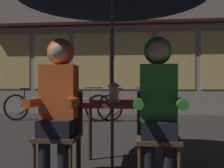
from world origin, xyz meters
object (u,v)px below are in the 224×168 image
Objects in this scene: lantern at (114,92)px; person_left_hooded at (58,94)px; bicycle_nearest at (36,107)px; bicycle_second at (77,107)px; person_right_hooded at (158,95)px; chair_left at (60,130)px; chair_right at (158,132)px; bicycle_third at (130,108)px; cafe_table at (112,111)px.

lantern is 0.17× the size of person_left_hooded.
bicycle_second is at bearing -3.40° from bicycle_nearest.
lantern reaches higher than bicycle_second.
person_left_hooded is (-0.51, -0.31, -0.01)m from lantern.
person_right_hooded is (0.45, -0.31, -0.01)m from lantern.
bicycle_nearest is at bearing 115.48° from chair_left.
chair_left is 1.03m from person_right_hooded.
person_left_hooded is at bearing -90.00° from chair_left.
bicycle_second is (-0.75, 3.84, -0.50)m from person_left_hooded.
chair_right is at bearing 0.00° from chair_left.
bicycle_second is (1.08, -0.06, 0.00)m from bicycle_nearest.
person_left_hooded reaches higher than bicycle_second.
bicycle_second is 1.00× the size of bicycle_third.
person_left_hooded is 0.85× the size of bicycle_second.
chair_right reaches higher than bicycle_third.
chair_right is 0.52× the size of bicycle_third.
chair_left is at bearing -64.52° from bicycle_nearest.
lantern is 0.64m from chair_right.
person_left_hooded is 3.98m from bicycle_third.
chair_left reaches higher than cafe_table.
person_right_hooded is (0.00, -0.06, 0.36)m from chair_right.
bicycle_third is (-0.45, 3.91, -0.50)m from person_right_hooded.
lantern is 0.55m from person_right_hooded.
lantern reaches higher than bicycle_third.
bicycle_second is (-1.71, 3.78, -0.14)m from chair_right.
bicycle_nearest is at bearing -179.70° from bicycle_third.
chair_right is at bearing -83.39° from bicycle_third.
bicycle_second and bicycle_third have the same top height.
chair_left is 0.62× the size of person_left_hooded.
bicycle_second reaches higher than cafe_table.
chair_left is at bearing 180.00° from chair_right.
lantern is at bearing -70.30° from bicycle_second.
cafe_table is 0.67m from person_left_hooded.
chair_left is 3.86m from bicycle_second.
person_right_hooded is at bearing -90.00° from chair_right.
person_left_hooded is at bearing -148.33° from lantern.
lantern reaches higher than chair_left.
person_left_hooded is 4.34m from bicycle_nearest.
bicycle_third is (1.26, 0.08, 0.00)m from bicycle_second.
person_right_hooded is (0.96, -0.06, 0.36)m from chair_left.
person_right_hooded is at bearing -65.97° from bicycle_second.
cafe_table is 0.85× the size of chair_left.
chair_left is 1.00× the size of chair_right.
chair_left is 0.52× the size of bicycle_nearest.
bicycle_third is (0.03, 3.49, -0.29)m from cafe_table.
cafe_table is 0.85× the size of chair_right.
bicycle_second is 1.27m from bicycle_third.
chair_left is 0.96m from chair_right.
chair_right is (0.45, -0.26, -0.37)m from lantern.
bicycle_third is (2.35, 0.01, 0.00)m from bicycle_nearest.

